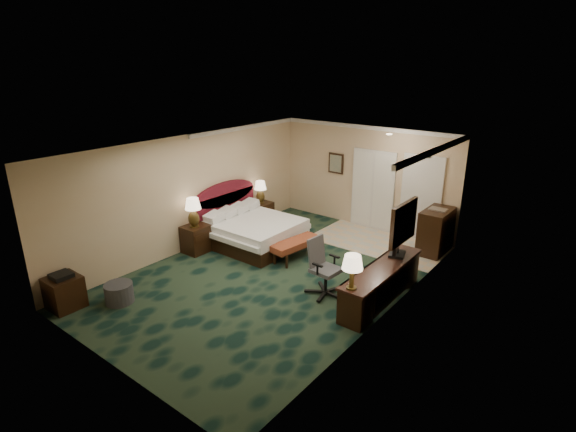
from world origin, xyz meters
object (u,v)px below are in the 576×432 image
Objects in this scene: bed at (255,233)px; nightstand_far at (261,214)px; lamp_far at (260,192)px; desk at (381,284)px; tv at (398,238)px; bed_bench at (295,249)px; minibar at (436,231)px; nightstand_near at (196,239)px; desk_chair at (326,268)px; side_table at (64,292)px; lamp_near at (193,213)px; ottoman at (119,293)px.

nightstand_far is at bearing 125.38° from bed.
lamp_far is 4.80m from desk.
lamp_far is at bearing 150.76° from tv.
bed_bench is 3.29m from minibar.
desk is at bearing 7.50° from nightstand_near.
nightstand_near is at bearing -173.17° from desk_chair.
nightstand_near is at bearing 90.57° from side_table.
bed_bench is 4.72m from side_table.
minibar is (-0.02, 2.15, -0.52)m from tv.
desk_chair is at bearing 43.72° from side_table.
tv is (4.39, 4.39, 0.74)m from side_table.
nightstand_far is at bearing 158.62° from bed_bench.
tv is (-0.02, 0.65, 0.69)m from desk.
nightstand_far is 4.55m from minibar.
minibar reaches higher than nightstand_near.
desk_chair is (2.68, -0.98, 0.24)m from bed.
bed is 3.68m from desk.
bed is 1.58m from lamp_near.
desk_chair is (1.45, -0.96, 0.34)m from bed_bench.
ottoman is 6.95m from minibar.
nightstand_near is at bearing -89.82° from lamp_far.
lamp_near is at bearing -89.44° from nightstand_far.
desk_chair is at bearing -20.03° from bed.
bed_bench is (2.04, 1.12, -0.11)m from nightstand_near.
minibar is (-0.04, 2.81, 0.17)m from desk.
bed_bench is at bearing -29.61° from lamp_far.
side_table is (0.02, -3.10, -0.68)m from lamp_near.
lamp_far reaches higher than ottoman.
bed_bench is 2.52m from tv.
ottoman is (0.64, -4.73, -0.74)m from lamp_far.
lamp_near is at bearing -171.90° from desk.
lamp_near reaches higher than minibar.
desk reaches higher than ottoman.
bed is at bearing 87.17° from ottoman.
lamp_far is 0.48× the size of bed_bench.
lamp_far is at bearing 158.71° from bed_bench.
bed is 2.22× the size of tv.
nightstand_near is 0.72× the size of tv.
lamp_near is at bearing -123.86° from bed.
nightstand_far is 0.49× the size of bed_bench.
nightstand_near is at bearing -142.39° from minibar.
desk_chair is at bearing -105.71° from minibar.
tv is 2.21m from minibar.
side_table is 4.80m from desk_chair.
lamp_far is 4.83m from ottoman.
bed is 3.25× the size of lamp_far.
minibar is (0.91, 3.23, -0.04)m from desk_chair.
bed_bench is (2.05, -1.17, -0.10)m from nightstand_far.
bed_bench is at bearing 29.97° from lamp_near.
desk_chair reaches higher than bed_bench.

